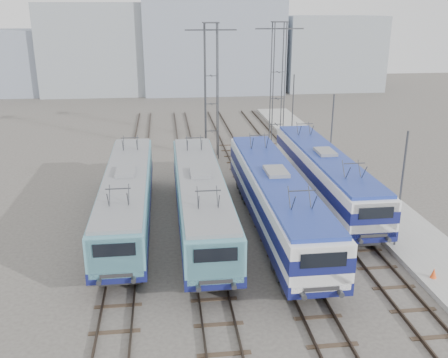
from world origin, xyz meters
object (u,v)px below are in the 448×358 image
Objects in this scene: locomotive_far_left at (127,196)px; mast_mid at (331,139)px; locomotive_center_right at (276,197)px; locomotive_far_right at (325,172)px; mast_rear at (293,110)px; mast_front at (401,192)px; safety_cone at (434,273)px; catenary_tower_west at (211,86)px; locomotive_center_left at (201,197)px; catenary_tower_east at (278,81)px.

locomotive_far_left is 2.52× the size of mast_mid.
locomotive_far_left is at bearing 168.83° from locomotive_center_right.
locomotive_far_right is (13.50, 2.75, 0.07)m from locomotive_far_left.
locomotive_far_left is at bearing -128.64° from mast_rear.
locomotive_far_right is 7.87m from mast_front.
mast_rear is at bearing 90.60° from safety_cone.
catenary_tower_west is at bearing 137.07° from mast_mid.
locomotive_center_left is 11.58m from mast_front.
locomotive_far_right is at bearing 103.77° from mast_front.
safety_cone is at bearing -84.71° from catenary_tower_east.
mast_mid reaches higher than locomotive_center_left.
locomotive_far_left is 17.00m from mast_mid.
catenary_tower_west is 22.81× the size of safety_cone.
mast_front is at bearing -19.46° from locomotive_center_left.
safety_cone is (2.14, -11.35, -1.71)m from locomotive_far_right.
locomotive_far_left is 17.92m from safety_cone.
mast_front reaches higher than locomotive_far_left.
catenary_tower_west is at bearing 118.47° from locomotive_far_right.
locomotive_far_right is 1.48× the size of catenary_tower_east.
locomotive_far_right reaches higher than safety_cone.
locomotive_far_left is 0.99× the size of locomotive_far_right.
mast_front and mast_mid have the same top height.
locomotive_center_left is 9.74m from locomotive_far_right.
catenary_tower_east is at bearing 95.45° from mast_front.
catenary_tower_west reaches higher than mast_rear.
locomotive_far_left is 17.21m from catenary_tower_west.
mast_front is at bearing -25.47° from locomotive_center_right.
locomotive_far_left is 4.60m from locomotive_center_left.
catenary_tower_east is (13.25, 17.20, 4.44)m from locomotive_far_left.
catenary_tower_east is at bearing 101.86° from mast_mid.
locomotive_far_right is 14.82m from catenary_tower_west.
mast_rear is (8.60, 4.00, -3.14)m from catenary_tower_west.
mast_mid is at bearing -78.14° from catenary_tower_east.
mast_rear reaches higher than locomotive_center_right.
mast_mid is at bearing -42.93° from catenary_tower_west.
catenary_tower_west and catenary_tower_east have the same top height.
mast_front is 24.00m from mast_rear.
catenary_tower_east is at bearing 77.38° from locomotive_center_right.
mast_mid is (2.10, -10.00, -3.14)m from catenary_tower_east.
mast_rear is (0.00, 12.00, 0.00)m from mast_mid.
locomotive_far_right is at bearing 22.44° from locomotive_center_left.
mast_mid is at bearing 54.72° from locomotive_center_right.
mast_front reaches higher than safety_cone.
locomotive_center_left is (4.50, -0.97, 0.04)m from locomotive_far_left.
catenary_tower_east is (4.25, 18.98, 4.25)m from locomotive_center_right.
locomotive_far_right is at bearing 11.51° from locomotive_far_left.
locomotive_far_right is 2.54× the size of mast_mid.
locomotive_far_right reaches higher than locomotive_far_left.
catenary_tower_east is (8.75, 18.17, 4.40)m from locomotive_center_left.
locomotive_center_right is 2.69× the size of mast_rear.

